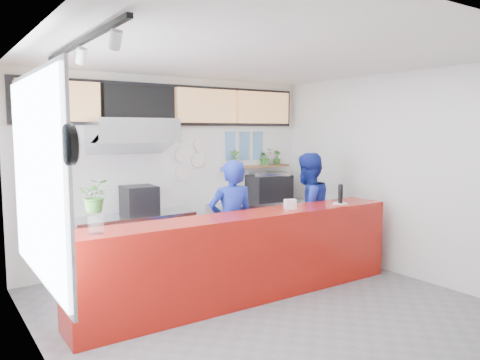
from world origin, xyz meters
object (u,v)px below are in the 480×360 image
staff_right (307,212)px  panini_oven (139,200)px  espresso_machine (269,188)px  pepper_mill (340,194)px  staff_center (231,225)px  service_counter (247,257)px

staff_right → panini_oven: bearing=-34.3°
espresso_machine → pepper_mill: (-0.18, -1.90, 0.12)m
staff_center → staff_right: 1.45m
espresso_machine → pepper_mill: bearing=-90.0°
espresso_machine → staff_right: bearing=-94.9°
panini_oven → staff_right: 2.56m
staff_center → staff_right: staff_right is taller
staff_right → staff_center: bearing=-1.4°
panini_oven → service_counter: bearing=-66.5°
staff_center → pepper_mill: bearing=171.6°
espresso_machine → staff_center: staff_center is taller
service_counter → staff_center: staff_center is taller
service_counter → panini_oven: bearing=111.3°
panini_oven → espresso_machine: bearing=2.2°
espresso_machine → pepper_mill: pepper_mill is taller
service_counter → staff_right: bearing=19.8°
panini_oven → staff_center: bearing=-57.9°
staff_center → service_counter: bearing=93.7°
staff_center → panini_oven: bearing=-48.2°
panini_oven → staff_center: staff_center is taller
service_counter → espresso_machine: espresso_machine is taller
staff_center → espresso_machine: bearing=-129.4°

